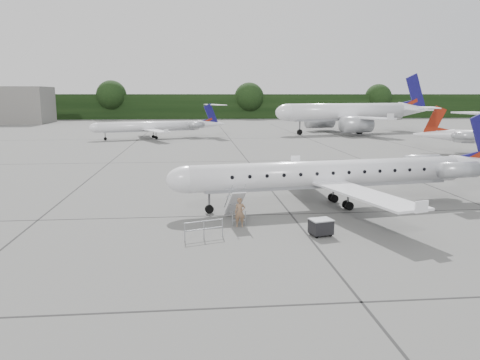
{
  "coord_description": "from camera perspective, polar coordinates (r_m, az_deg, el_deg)",
  "views": [
    {
      "loc": [
        -9.59,
        -26.07,
        7.83
      ],
      "look_at": [
        -6.69,
        4.04,
        2.3
      ],
      "focal_mm": 35.0,
      "sensor_mm": 36.0,
      "label": 1
    }
  ],
  "objects": [
    {
      "name": "treeline",
      "position": [
        156.41,
        -2.01,
        8.95
      ],
      "size": [
        260.0,
        4.0,
        8.0
      ],
      "primitive_type": "cube",
      "color": "black",
      "rests_on": "ground"
    },
    {
      "name": "passenger",
      "position": [
        28.06,
        -0.01,
        -3.97
      ],
      "size": [
        0.66,
        0.44,
        1.77
      ],
      "primitive_type": "imported",
      "rotation": [
        0.0,
        0.0,
        -0.03
      ],
      "color": "#816046",
      "rests_on": "ground"
    },
    {
      "name": "bg_regional_left",
      "position": [
        85.99,
        -10.96,
        7.0
      ],
      "size": [
        27.37,
        23.09,
        6.14
      ],
      "primitive_type": null,
      "rotation": [
        0.0,
        0.0,
        0.3
      ],
      "color": "white",
      "rests_on": "ground"
    },
    {
      "name": "airstair",
      "position": [
        29.35,
        -0.66,
        -3.04
      ],
      "size": [
        1.2,
        2.59,
        2.06
      ],
      "primitive_type": null,
      "rotation": [
        0.0,
        0.0,
        0.14
      ],
      "color": "white",
      "rests_on": "ground"
    },
    {
      "name": "main_regional_jet",
      "position": [
        33.37,
        10.9,
        2.34
      ],
      "size": [
        27.97,
        21.91,
        6.56
      ],
      "primitive_type": null,
      "rotation": [
        0.0,
        0.0,
        0.14
      ],
      "color": "white",
      "rests_on": "ground"
    },
    {
      "name": "safety_railing",
      "position": [
        25.93,
        -4.43,
        -6.09
      ],
      "size": [
        2.11,
        0.78,
        1.0
      ],
      "primitive_type": null,
      "rotation": [
        0.0,
        0.0,
        0.33
      ],
      "color": "#969A9E",
      "rests_on": "ground"
    },
    {
      "name": "bg_narrowbody",
      "position": [
        98.91,
        12.9,
        9.09
      ],
      "size": [
        39.11,
        32.44,
        12.17
      ],
      "primitive_type": null,
      "rotation": [
        0.0,
        0.0,
        0.27
      ],
      "color": "white",
      "rests_on": "ground"
    },
    {
      "name": "ground",
      "position": [
        28.86,
        14.19,
        -5.71
      ],
      "size": [
        320.0,
        320.0,
        0.0
      ],
      "primitive_type": "plane",
      "color": "#5D5D5B",
      "rests_on": "ground"
    },
    {
      "name": "baggage_cart",
      "position": [
        26.81,
        9.83,
        -5.65
      ],
      "size": [
        1.36,
        1.19,
        1.01
      ],
      "primitive_type": null,
      "rotation": [
        0.0,
        0.0,
        0.24
      ],
      "color": "black",
      "rests_on": "ground"
    }
  ]
}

